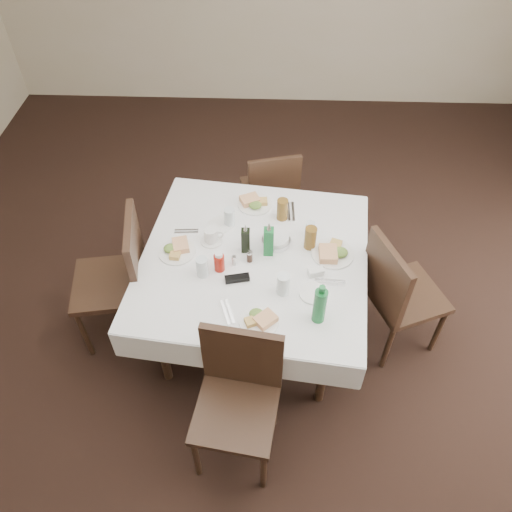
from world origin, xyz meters
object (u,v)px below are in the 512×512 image
(oil_cruet_dark, at_px, (246,240))
(green_bottle, at_px, (320,305))
(chair_east, at_px, (396,291))
(water_e, at_px, (310,229))
(chair_south, at_px, (239,390))
(oil_cruet_green, at_px, (269,240))
(chair_north, at_px, (271,190))
(water_n, at_px, (229,217))
(water_s, at_px, (283,284))
(ketchup_bottle, at_px, (219,262))
(dining_table, at_px, (254,264))
(bread_basket, at_px, (276,240))
(water_w, at_px, (202,267))
(coffee_mug, at_px, (211,236))
(chair_west, at_px, (122,273))

(oil_cruet_dark, relative_size, green_bottle, 0.80)
(chair_east, height_order, water_e, chair_east)
(chair_south, bearing_deg, oil_cruet_green, 80.66)
(chair_south, xyz_separation_m, water_e, (0.42, 1.05, 0.27))
(chair_north, height_order, water_n, water_n)
(oil_cruet_dark, height_order, oil_cruet_green, oil_cruet_green)
(water_s, xyz_separation_m, ketchup_bottle, (-0.40, 0.17, -0.01))
(water_e, bearing_deg, dining_table, -150.24)
(dining_table, relative_size, ketchup_bottle, 11.21)
(bread_basket, bearing_deg, chair_south, -101.34)
(chair_north, height_order, oil_cruet_green, oil_cruet_green)
(water_n, xyz_separation_m, oil_cruet_green, (0.27, -0.26, 0.05))
(water_w, bearing_deg, oil_cruet_green, 26.62)
(chair_east, relative_size, bread_basket, 5.12)
(bread_basket, bearing_deg, oil_cruet_dark, -159.31)
(chair_east, height_order, oil_cruet_green, oil_cruet_green)
(dining_table, height_order, coffee_mug, coffee_mug)
(chair_west, distance_m, water_s, 1.14)
(water_w, bearing_deg, chair_east, 3.64)
(water_s, relative_size, oil_cruet_dark, 0.63)
(bread_basket, distance_m, ketchup_bottle, 0.43)
(dining_table, relative_size, water_s, 11.13)
(chair_south, bearing_deg, oil_cruet_dark, 90.19)
(chair_north, height_order, chair_west, chair_west)
(water_n, xyz_separation_m, water_w, (-0.13, -0.46, 0.00))
(dining_table, bearing_deg, chair_south, -93.62)
(water_s, bearing_deg, oil_cruet_green, 106.22)
(green_bottle, bearing_deg, water_e, 91.96)
(chair_west, xyz_separation_m, coffee_mug, (0.60, 0.15, 0.22))
(dining_table, height_order, water_n, water_n)
(chair_north, relative_size, oil_cruet_dark, 3.86)
(oil_cruet_green, distance_m, coffee_mug, 0.39)
(chair_south, height_order, coffee_mug, chair_south)
(water_n, bearing_deg, dining_table, -58.59)
(chair_west, height_order, ketchup_bottle, chair_west)
(dining_table, bearing_deg, chair_north, 84.35)
(chair_north, height_order, chair_south, chair_south)
(chair_west, bearing_deg, ketchup_bottle, -7.77)
(bread_basket, bearing_deg, water_w, -147.12)
(chair_north, distance_m, coffee_mug, 1.00)
(water_w, xyz_separation_m, green_bottle, (0.70, -0.32, 0.06))
(chair_east, distance_m, water_e, 0.70)
(chair_south, relative_size, chair_east, 0.98)
(chair_north, xyz_separation_m, chair_south, (-0.15, -1.84, 0.05))
(oil_cruet_dark, distance_m, green_bottle, 0.70)
(water_n, height_order, green_bottle, green_bottle)
(dining_table, relative_size, bread_basket, 8.41)
(water_n, bearing_deg, chair_west, -155.62)
(water_s, distance_m, coffee_mug, 0.63)
(chair_north, xyz_separation_m, oil_cruet_dark, (-0.15, -0.95, 0.36))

